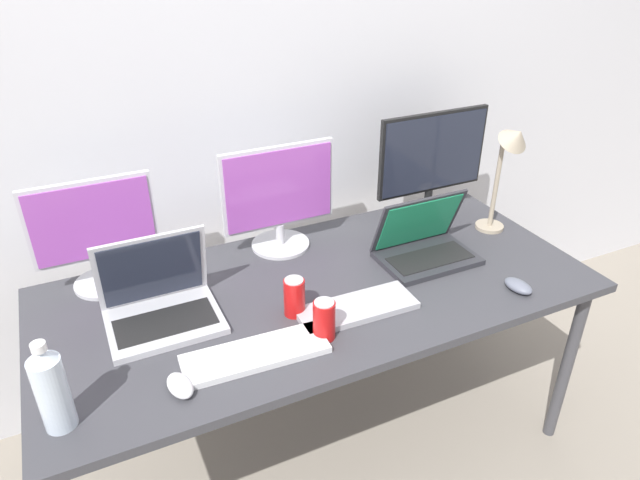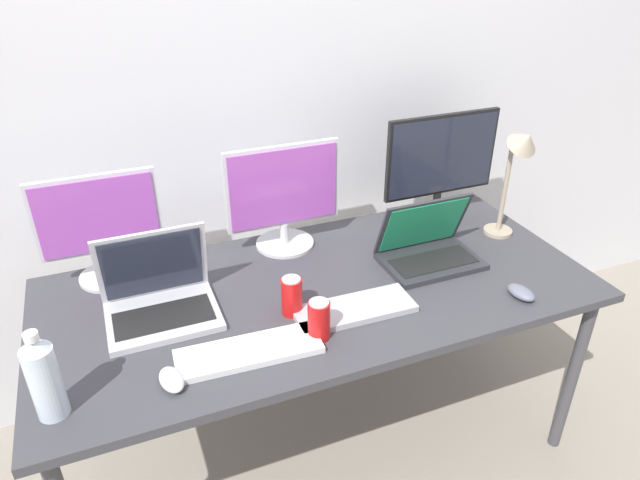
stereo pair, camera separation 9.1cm
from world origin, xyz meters
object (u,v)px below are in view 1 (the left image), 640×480
at_px(monitor_center, 279,197).
at_px(water_bottle, 52,389).
at_px(soda_can_near_keyboard, 324,320).
at_px(monitor_right, 432,159).
at_px(keyboard_main, 357,308).
at_px(mouse_by_keyboard, 180,385).
at_px(laptop_secondary, 424,244).
at_px(work_desk, 320,300).
at_px(keyboard_aux, 256,354).
at_px(desk_lamp, 509,159).
at_px(laptop_silver, 160,302).
at_px(mouse_by_laptop, 518,286).
at_px(monitor_left, 95,232).
at_px(soda_can_by_laptop, 294,297).

distance_m(monitor_center, water_bottle, 1.00).
bearing_deg(soda_can_near_keyboard, monitor_right, 36.26).
xyz_separation_m(water_bottle, soda_can_near_keyboard, (0.72, 0.03, -0.05)).
distance_m(keyboard_main, mouse_by_keyboard, 0.59).
xyz_separation_m(keyboard_main, water_bottle, (-0.87, -0.10, 0.11)).
relative_size(laptop_secondary, mouse_by_keyboard, 3.21).
bearing_deg(water_bottle, keyboard_main, 6.54).
bearing_deg(water_bottle, laptop_secondary, 12.81).
bearing_deg(work_desk, monitor_center, 93.06).
relative_size(keyboard_aux, desk_lamp, 0.91).
bearing_deg(laptop_silver, water_bottle, -133.84).
relative_size(work_desk, desk_lamp, 4.03).
xyz_separation_m(monitor_right, laptop_silver, (-1.15, -0.24, -0.18)).
distance_m(soda_can_near_keyboard, desk_lamp, 0.97).
bearing_deg(soda_can_near_keyboard, monitor_center, 81.25).
xyz_separation_m(laptop_silver, mouse_by_laptop, (1.10, -0.35, -0.04)).
height_order(laptop_secondary, keyboard_aux, laptop_secondary).
bearing_deg(desk_lamp, laptop_silver, 179.60).
bearing_deg(soda_can_near_keyboard, desk_lamp, 17.88).
xyz_separation_m(laptop_silver, keyboard_aux, (0.20, -0.29, -0.05)).
height_order(monitor_left, monitor_right, monitor_right).
height_order(monitor_right, laptop_silver, monitor_right).
relative_size(work_desk, soda_can_by_laptop, 14.55).
bearing_deg(mouse_by_laptop, laptop_silver, 153.43).
height_order(monitor_left, desk_lamp, desk_lamp).
distance_m(monitor_left, mouse_by_laptop, 1.39).
height_order(monitor_left, laptop_silver, monitor_left).
height_order(mouse_by_laptop, soda_can_by_laptop, soda_can_by_laptop).
bearing_deg(monitor_right, laptop_secondary, -127.06).
bearing_deg(soda_can_near_keyboard, monitor_left, 133.86).
bearing_deg(soda_can_by_laptop, mouse_by_keyboard, -155.93).
bearing_deg(laptop_secondary, soda_can_by_laptop, -168.49).
bearing_deg(soda_can_by_laptop, laptop_silver, 157.96).
distance_m(mouse_by_keyboard, soda_can_near_keyboard, 0.44).
bearing_deg(mouse_by_keyboard, monitor_left, 90.74).
height_order(monitor_center, keyboard_aux, monitor_center).
bearing_deg(laptop_secondary, monitor_center, 145.75).
distance_m(work_desk, monitor_center, 0.40).
bearing_deg(desk_lamp, laptop_secondary, -175.12).
bearing_deg(mouse_by_laptop, monitor_center, 125.78).
xyz_separation_m(monitor_left, soda_can_near_keyboard, (0.55, -0.57, -0.14)).
bearing_deg(monitor_right, mouse_by_laptop, -95.03).
xyz_separation_m(laptop_secondary, mouse_by_keyboard, (-0.96, -0.29, -0.04)).
xyz_separation_m(mouse_by_laptop, desk_lamp, (0.21, 0.35, 0.29)).
bearing_deg(laptop_silver, soda_can_by_laptop, -22.04).
bearing_deg(keyboard_main, mouse_by_keyboard, -167.97).
distance_m(mouse_by_keyboard, soda_can_by_laptop, 0.44).
distance_m(laptop_silver, desk_lamp, 1.33).
height_order(laptop_silver, desk_lamp, desk_lamp).
distance_m(work_desk, water_bottle, 0.88).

